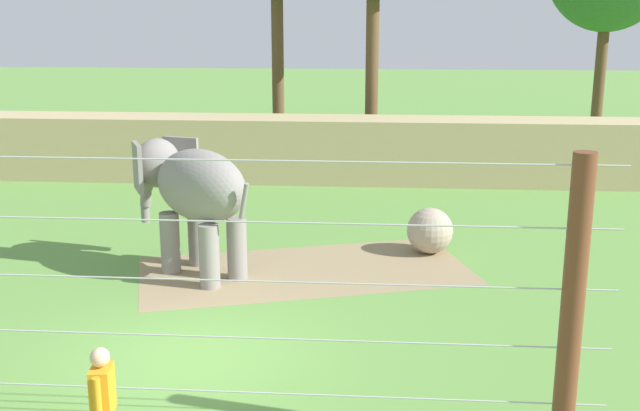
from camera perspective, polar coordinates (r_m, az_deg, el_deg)
name	(u,v)px	position (r m, az deg, el deg)	size (l,w,h in m)	color
ground_plane	(191,356)	(12.52, -9.52, -10.89)	(120.00, 120.00, 0.00)	#609342
dirt_patch	(305,270)	(16.14, -1.11, -4.81)	(6.76, 3.25, 0.01)	#937F5B
embankment_wall	(286,149)	(24.48, -2.49, 4.20)	(36.00, 1.80, 2.00)	tan
elephant	(193,189)	(15.76, -9.38, 1.19)	(3.11, 2.85, 2.66)	gray
enrichment_ball	(430,231)	(17.31, 8.11, -1.85)	(1.02, 1.02, 1.02)	tan
cable_fence	(138,298)	(9.68, -13.29, -6.64)	(11.33, 0.27, 3.76)	brown
zookeeper	(104,409)	(9.29, -15.67, -14.28)	(0.26, 0.58, 1.67)	#33384C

